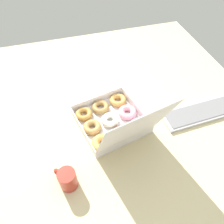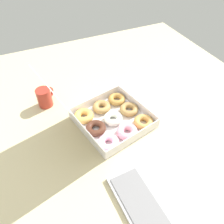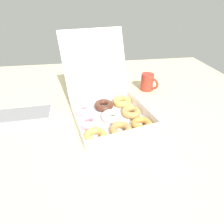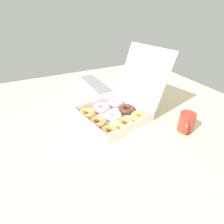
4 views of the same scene
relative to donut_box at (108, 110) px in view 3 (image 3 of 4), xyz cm
name	(u,v)px [view 3 (image 3 of 4)]	position (x,y,z in cm)	size (l,w,h in cm)	color
ground_plane	(117,124)	(3.51, -5.22, -4.96)	(180.00, 180.00, 2.00)	beige
donut_box	(108,110)	(0.00, 0.00, 0.00)	(41.49, 50.64, 36.35)	white
keyboard	(7,117)	(-48.60, 5.65, -2.90)	(43.81, 15.50, 2.20)	#BCBABD
coffee_mug	(148,82)	(27.81, 25.31, 1.35)	(9.51, 10.10, 10.35)	#AE3326
paper_napkin	(165,165)	(15.93, -32.11, -3.88)	(12.95, 11.00, 0.15)	white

